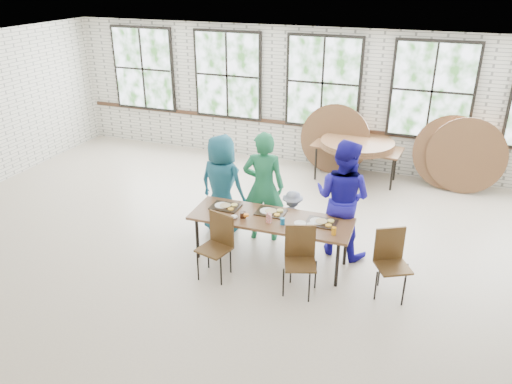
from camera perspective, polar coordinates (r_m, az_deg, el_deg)
room at (r=10.90m, az=7.65°, el=12.05°), size 12.00×12.00×12.00m
dining_table at (r=7.39m, az=1.71°, el=-3.32°), size 2.42×0.86×0.74m
chair_near_left at (r=7.18m, az=-4.38°, el=-5.50°), size 0.51×0.50×0.95m
chair_near_right at (r=6.86m, az=5.07°, el=-7.04°), size 0.53×0.52×0.95m
chair_spare at (r=7.01m, az=15.17°, el=-7.13°), size 0.56×0.56×0.95m
adult_teal at (r=8.23m, az=-3.92°, el=0.87°), size 0.90×0.66×1.69m
adult_green at (r=7.95m, az=0.86°, el=0.60°), size 0.75×0.57×1.83m
toddler at (r=8.01m, az=4.16°, el=-2.92°), size 0.64×0.43×0.91m
adult_blue at (r=7.65m, az=9.86°, el=-0.70°), size 1.05×0.91×1.85m
storage_table at (r=10.51m, az=11.43°, el=4.83°), size 1.86×0.90×0.74m
tabletop_clutter at (r=7.32m, az=2.51°, el=-2.96°), size 2.00×0.59×0.11m
round_tops_stacked at (r=10.47m, az=11.49°, el=5.44°), size 1.50×1.50×0.13m
round_tops_leaning at (r=10.64m, az=17.73°, el=4.66°), size 4.13×0.45×1.49m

